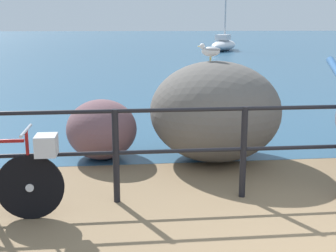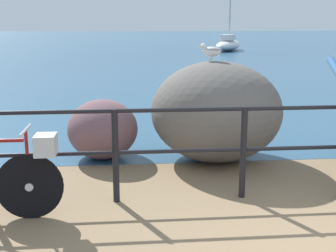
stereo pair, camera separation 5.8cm
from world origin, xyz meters
The scene contains 7 objects.
ground_plane centered at (0.00, 20.00, -0.05)m, with size 120.00×120.00×0.10m, color #846B4C.
sea_surface centered at (0.00, 48.39, 0.00)m, with size 120.00×90.00×0.01m, color #2D5675.
promenade_railing centered at (0.00, 2.10, 0.64)m, with size 9.77×0.07×1.02m.
breakwater_boulder_main centered at (-0.71, 3.52, 0.69)m, with size 1.81×1.80×1.39m.
breakwater_boulder_left centered at (-2.29, 3.76, 0.42)m, with size 0.99×1.11×0.84m.
seagull centered at (-0.79, 3.58, 1.52)m, with size 0.33×0.23×0.23m.
sailboat centered at (4.93, 27.72, 0.42)m, with size 3.06×4.53×4.90m.
Camera 1 is at (-2.01, -2.55, 1.91)m, focal length 48.48 mm.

